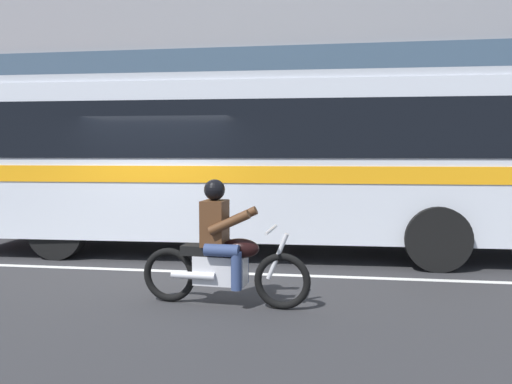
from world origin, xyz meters
name	(u,v)px	position (x,y,z in m)	size (l,w,h in m)	color
ground_plane	(158,262)	(0.00, 0.00, 0.00)	(60.00, 60.00, 0.00)	#2B2B2D
sidewalk_curb	(221,219)	(0.00, 5.10, 0.07)	(28.00, 3.80, 0.15)	#A39E93
lane_center_stripe	(146,270)	(0.00, -0.60, 0.00)	(26.60, 0.14, 0.01)	silver
office_building_facade	(235,11)	(0.00, 7.39, 6.25)	(28.00, 0.89, 12.49)	gray
transit_bus	(258,153)	(1.58, 1.19, 1.88)	(11.15, 2.90, 3.22)	silver
motorcycle_with_rider	(223,253)	(1.61, -2.21, 0.66)	(2.14, 0.64, 1.56)	black
fire_hydrant	(93,207)	(-2.98, 3.64, 0.52)	(0.22, 0.30, 0.75)	red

